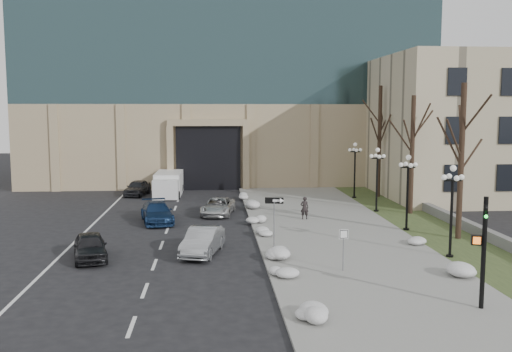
# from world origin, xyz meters

# --- Properties ---
(ground) EXTENTS (160.00, 160.00, 0.00)m
(ground) POSITION_xyz_m (0.00, 0.00, 0.00)
(ground) COLOR black
(ground) RESTS_ON ground
(sidewalk) EXTENTS (9.00, 40.00, 0.12)m
(sidewalk) POSITION_xyz_m (3.50, 14.00, 0.06)
(sidewalk) COLOR gray
(sidewalk) RESTS_ON ground
(curb) EXTENTS (0.30, 40.00, 0.14)m
(curb) POSITION_xyz_m (-1.00, 14.00, 0.07)
(curb) COLOR gray
(curb) RESTS_ON ground
(grass_strip) EXTENTS (4.00, 40.00, 0.10)m
(grass_strip) POSITION_xyz_m (10.00, 14.00, 0.05)
(grass_strip) COLOR #354422
(grass_strip) RESTS_ON ground
(stone_wall) EXTENTS (0.50, 30.00, 0.70)m
(stone_wall) POSITION_xyz_m (12.00, 16.00, 0.35)
(stone_wall) COLOR slate
(stone_wall) RESTS_ON ground
(office_tower) EXTENTS (40.00, 24.70, 36.00)m
(office_tower) POSITION_xyz_m (-2.01, 43.58, 18.49)
(office_tower) COLOR tan
(office_tower) RESTS_ON ground
(classical_building) EXTENTS (22.00, 18.12, 12.00)m
(classical_building) POSITION_xyz_m (22.00, 27.98, 6.00)
(classical_building) COLOR #C3B292
(classical_building) RESTS_ON ground
(car_a) EXTENTS (2.46, 4.17, 1.33)m
(car_a) POSITION_xyz_m (-9.81, 7.27, 0.67)
(car_a) COLOR black
(car_a) RESTS_ON ground
(car_b) EXTENTS (2.43, 4.50, 1.41)m
(car_b) POSITION_xyz_m (-4.18, 7.85, 0.70)
(car_b) COLOR #979A9E
(car_b) RESTS_ON ground
(car_c) EXTENTS (2.78, 4.95, 1.35)m
(car_c) POSITION_xyz_m (-7.35, 16.53, 0.68)
(car_c) COLOR navy
(car_c) RESTS_ON ground
(car_d) EXTENTS (2.78, 4.68, 1.22)m
(car_d) POSITION_xyz_m (-3.25, 19.01, 0.61)
(car_d) COLOR #BDBDBD
(car_d) RESTS_ON ground
(car_e) EXTENTS (2.28, 4.19, 1.35)m
(car_e) POSITION_xyz_m (-10.23, 28.95, 0.68)
(car_e) COLOR #303136
(car_e) RESTS_ON ground
(pedestrian) EXTENTS (0.57, 0.38, 1.54)m
(pedestrian) POSITION_xyz_m (2.55, 16.31, 0.89)
(pedestrian) COLOR black
(pedestrian) RESTS_ON sidewalk
(box_truck) EXTENTS (2.33, 6.35, 2.01)m
(box_truck) POSITION_xyz_m (-7.49, 28.55, 0.97)
(box_truck) COLOR silver
(box_truck) RESTS_ON ground
(one_way_sign) EXTENTS (1.05, 0.35, 2.81)m
(one_way_sign) POSITION_xyz_m (-0.17, 8.74, 2.32)
(one_way_sign) COLOR slate
(one_way_sign) RESTS_ON ground
(keep_sign) EXTENTS (0.44, 0.09, 2.05)m
(keep_sign) POSITION_xyz_m (2.33, 3.90, 1.50)
(keep_sign) COLOR slate
(keep_sign) RESTS_ON ground
(traffic_signal) EXTENTS (0.74, 0.98, 4.34)m
(traffic_signal) POSITION_xyz_m (6.30, -1.42, 2.15)
(traffic_signal) COLOR black
(traffic_signal) RESTS_ON ground
(snow_clump_a) EXTENTS (1.10, 1.60, 0.36)m
(snow_clump_a) POSITION_xyz_m (-0.47, -1.99, 0.30)
(snow_clump_a) COLOR silver
(snow_clump_a) RESTS_ON sidewalk
(snow_clump_b) EXTENTS (1.10, 1.60, 0.36)m
(snow_clump_b) POSITION_xyz_m (-0.69, 3.05, 0.30)
(snow_clump_b) COLOR silver
(snow_clump_b) RESTS_ON sidewalk
(snow_clump_c) EXTENTS (1.10, 1.60, 0.36)m
(snow_clump_c) POSITION_xyz_m (-0.60, 6.60, 0.30)
(snow_clump_c) COLOR silver
(snow_clump_c) RESTS_ON sidewalk
(snow_clump_d) EXTENTS (1.10, 1.60, 0.36)m
(snow_clump_d) POSITION_xyz_m (-0.72, 11.56, 0.30)
(snow_clump_d) COLOR silver
(snow_clump_d) RESTS_ON sidewalk
(snow_clump_e) EXTENTS (1.10, 1.60, 0.36)m
(snow_clump_e) POSITION_xyz_m (-0.80, 15.66, 0.30)
(snow_clump_e) COLOR silver
(snow_clump_e) RESTS_ON sidewalk
(snow_clump_f) EXTENTS (1.10, 1.60, 0.36)m
(snow_clump_f) POSITION_xyz_m (-0.72, 20.84, 0.30)
(snow_clump_f) COLOR silver
(snow_clump_f) RESTS_ON sidewalk
(snow_clump_g) EXTENTS (1.10, 1.60, 0.36)m
(snow_clump_g) POSITION_xyz_m (-0.74, 25.56, 0.30)
(snow_clump_g) COLOR silver
(snow_clump_g) RESTS_ON sidewalk
(snow_clump_h) EXTENTS (1.10, 1.60, 0.36)m
(snow_clump_h) POSITION_xyz_m (7.74, 2.66, 0.30)
(snow_clump_h) COLOR silver
(snow_clump_h) RESTS_ON sidewalk
(snow_clump_i) EXTENTS (1.10, 1.60, 0.36)m
(snow_clump_i) POSITION_xyz_m (7.60, 8.52, 0.30)
(snow_clump_i) COLOR silver
(snow_clump_i) RESTS_ON sidewalk
(lamppost_a) EXTENTS (1.18, 1.18, 4.76)m
(lamppost_a) POSITION_xyz_m (8.30, 6.00, 3.07)
(lamppost_a) COLOR black
(lamppost_a) RESTS_ON ground
(lamppost_b) EXTENTS (1.18, 1.18, 4.76)m
(lamppost_b) POSITION_xyz_m (8.30, 12.50, 3.07)
(lamppost_b) COLOR black
(lamppost_b) RESTS_ON ground
(lamppost_c) EXTENTS (1.18, 1.18, 4.76)m
(lamppost_c) POSITION_xyz_m (8.30, 19.00, 3.07)
(lamppost_c) COLOR black
(lamppost_c) RESTS_ON ground
(lamppost_d) EXTENTS (1.18, 1.18, 4.76)m
(lamppost_d) POSITION_xyz_m (8.30, 25.50, 3.07)
(lamppost_d) COLOR black
(lamppost_d) RESTS_ON ground
(tree_near) EXTENTS (3.20, 3.20, 9.00)m
(tree_near) POSITION_xyz_m (10.50, 10.00, 5.83)
(tree_near) COLOR black
(tree_near) RESTS_ON ground
(tree_mid) EXTENTS (3.20, 3.20, 8.50)m
(tree_mid) POSITION_xyz_m (10.50, 18.00, 5.50)
(tree_mid) COLOR black
(tree_mid) RESTS_ON ground
(tree_far) EXTENTS (3.20, 3.20, 9.50)m
(tree_far) POSITION_xyz_m (10.50, 26.00, 6.15)
(tree_far) COLOR black
(tree_far) RESTS_ON ground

